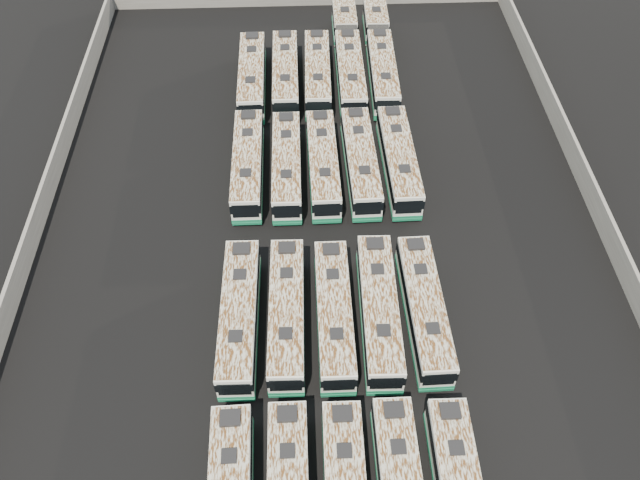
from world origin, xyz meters
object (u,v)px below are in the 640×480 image
Objects in this scene: bus_midfront_right at (379,310)px; bus_midback_far_right at (399,160)px; bus_midback_left at (287,165)px; bus_back_far_right at (380,55)px; bus_midback_far_left at (248,164)px; bus_midfront_center at (334,314)px; bus_midfront_far_right at (424,309)px; bus_midfront_far_left at (240,316)px; bus_midfront_left at (287,313)px; bus_back_center at (317,74)px; bus_midback_center at (323,164)px; bus_back_right at (348,56)px; bus_midback_right at (361,162)px; bus_back_far_left at (252,76)px; bus_back_left at (286,74)px.

bus_midback_far_right is at bearing 79.12° from bus_midfront_right.
bus_back_far_right is at bearing 59.26° from bus_midback_left.
bus_midback_far_left is at bearing 123.48° from bus_midfront_right.
bus_midfront_right is at bearing 2.75° from bus_midfront_center.
bus_midfront_far_left is at bearing 179.15° from bus_midfront_far_right.
bus_midfront_left is at bearing -178.97° from bus_midfront_right.
bus_midback_center is at bearing -88.78° from bus_back_center.
bus_midfront_far_left is at bearing -90.39° from bus_midback_far_left.
bus_midback_left is at bearing -179.74° from bus_midback_far_right.
bus_back_right is (3.20, 2.90, 0.02)m from bus_back_center.
bus_back_center is (-3.15, 12.68, 0.00)m from bus_midback_right.
bus_midback_center is (-3.20, 14.89, -0.03)m from bus_midfront_right.
bus_back_far_left is (0.04, 27.53, 0.02)m from bus_midfront_far_left.
bus_midfront_far_left and bus_midback_right have the same top height.
bus_midfront_center is at bearing -77.29° from bus_back_far_left.
bus_back_center is 0.64× the size of bus_back_right.
bus_back_far_right is (6.44, 15.75, 0.02)m from bus_midback_center.
bus_back_center is (-3.19, 27.67, -0.01)m from bus_midfront_right.
bus_back_left is (3.28, 27.73, 0.01)m from bus_midfront_far_left.
bus_back_far_left is at bearing 134.72° from bus_midback_far_right.
bus_back_center reaches higher than bus_midback_far_left.
bus_midfront_right is at bearing -57.89° from bus_midback_far_left.
bus_midback_center is at bearing 1.59° from bus_midback_left.
bus_midfront_right is at bearing -102.99° from bus_midback_far_right.
bus_midback_far_left is 12.41m from bus_back_far_left.
bus_back_left is 3.11m from bus_back_center.
bus_midfront_far_right is 28.38m from bus_back_center.
bus_back_left reaches higher than bus_midfront_far_left.
bus_back_center is at bearing 76.79° from bus_midback_left.
bus_midfront_far_right is (9.48, -0.01, -0.01)m from bus_midfront_left.
bus_back_far_right is at bearing 26.02° from bus_back_center.
bus_back_center reaches higher than bus_midfront_left.
bus_back_center reaches higher than bus_midfront_center.
bus_back_left reaches higher than bus_midfront_right.
bus_midback_right is at bearing -74.75° from bus_back_center.
bus_back_right reaches higher than bus_back_far_left.
bus_midback_right is at bearing 58.33° from bus_midfront_far_left.
bus_midfront_left is at bearing 1.99° from bus_midfront_far_left.
bus_midfront_center is 27.82m from bus_back_center.
bus_midfront_far_right is at bearing -65.64° from bus_back_far_left.
bus_midback_center is at bearing -1.82° from bus_midback_far_left.
bus_back_center is at bearing 63.11° from bus_midback_far_left.
bus_midback_far_right reaches higher than bus_midback_center.
bus_midfront_far_right is at bearing 0.96° from bus_midfront_left.
bus_midfront_left is 0.63× the size of bus_back_right.
bus_midback_left is 3.06m from bus_midback_center.
bus_back_right reaches higher than bus_midfront_center.
bus_back_center is at bearing 89.20° from bus_midback_center.
bus_midback_center reaches higher than bus_midfront_center.
bus_midback_far_right is 1.00× the size of bus_back_left.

